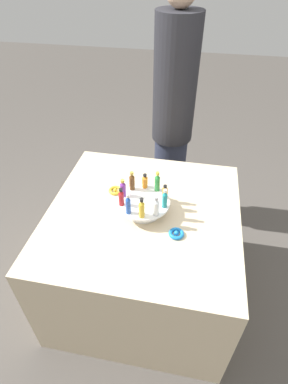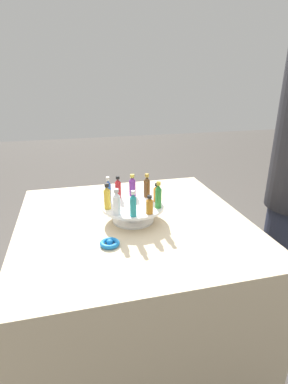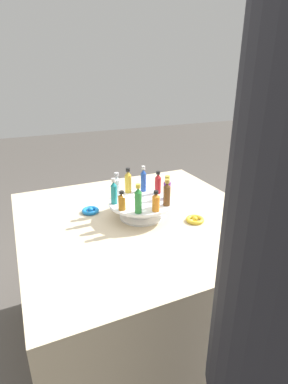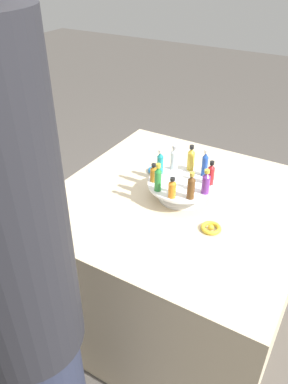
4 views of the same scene
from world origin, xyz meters
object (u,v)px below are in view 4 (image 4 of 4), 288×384
object	(u,v)px
bottle_gold	(191,159)
bottle_teal	(160,162)
bottle_clear	(174,158)
ribbon_bow_gold	(211,228)
display_stand	(181,188)
bottle_brown	(191,187)
ribbon_bow_blue	(156,170)
bottle_green	(158,178)
bottle_red	(211,174)
bottle_purple	(206,182)
bottle_blue	(205,164)
bottle_orange	(172,188)
person_figure	(22,299)
bottle_amber	(154,173)

from	to	relation	value
bottle_gold	bottle_teal	size ratio (longest dim) A/B	1.04
bottle_gold	bottle_teal	world-z (taller)	bottle_gold
bottle_clear	ribbon_bow_gold	world-z (taller)	bottle_clear
display_stand	bottle_brown	xyz separation A→B (m)	(-0.09, -0.08, 0.08)
bottle_gold	ribbon_bow_blue	world-z (taller)	bottle_gold
display_stand	bottle_green	size ratio (longest dim) A/B	2.34
bottle_red	bottle_clear	world-z (taller)	bottle_clear
bottle_brown	bottle_teal	bearing A→B (deg)	60.86
bottle_red	bottle_green	world-z (taller)	bottle_green
bottle_brown	bottle_red	xyz separation A→B (m)	(0.14, -0.03, -0.00)
bottle_purple	ribbon_bow_blue	distance (m)	0.38
bottle_purple	bottle_blue	world-z (taller)	bottle_blue
bottle_gold	display_stand	bearing A→B (deg)	-173.14
bottle_green	bottle_orange	bearing A→B (deg)	-101.14
bottle_teal	person_figure	distance (m)	0.88
bottle_green	ribbon_bow_blue	xyz separation A→B (m)	(0.25, 0.14, -0.13)
bottle_orange	bottle_red	size ratio (longest dim) A/B	0.82
bottle_red	bottle_teal	bearing A→B (deg)	96.86
bottle_purple	ribbon_bow_gold	distance (m)	0.19
bottle_purple	bottle_teal	world-z (taller)	bottle_teal
bottle_gold	bottle_clear	size ratio (longest dim) A/B	1.04
bottle_amber	ribbon_bow_gold	size ratio (longest dim) A/B	1.04
bottle_orange	bottle_amber	bearing A→B (deg)	60.86
display_stand	bottle_purple	xyz separation A→B (m)	(-0.02, -0.12, 0.08)
bottle_amber	ribbon_bow_blue	distance (m)	0.24
display_stand	bottle_red	size ratio (longest dim) A/B	2.67
bottle_brown	bottle_green	size ratio (longest dim) A/B	0.95
bottle_gold	ribbon_bow_gold	distance (m)	0.36
bottle_brown	bottle_purple	bearing A→B (deg)	-29.14
bottle_orange	ribbon_bow_gold	xyz separation A→B (m)	(-0.02, -0.19, -0.11)
bottle_amber	person_figure	xyz separation A→B (m)	(-0.80, -0.05, 0.04)
bottle_blue	display_stand	bearing A→B (deg)	150.86
bottle_purple	ribbon_bow_gold	world-z (taller)	bottle_purple
bottle_teal	bottle_amber	world-z (taller)	bottle_teal
bottle_amber	ribbon_bow_gold	bearing A→B (deg)	-106.01
bottle_brown	bottle_teal	world-z (taller)	bottle_brown
bottle_orange	bottle_brown	size ratio (longest dim) A/B	0.76
person_figure	bottle_blue	bearing A→B (deg)	-3.07
bottle_blue	bottle_green	distance (m)	0.24
bottle_green	person_figure	world-z (taller)	person_figure
bottle_blue	person_figure	size ratio (longest dim) A/B	0.07
bottle_brown	bottle_blue	size ratio (longest dim) A/B	0.94
bottle_blue	bottle_gold	bearing A→B (deg)	78.86
bottle_gold	person_figure	world-z (taller)	person_figure
ribbon_bow_blue	bottle_amber	bearing A→B (deg)	-154.50
bottle_blue	bottle_orange	bearing A→B (deg)	168.86
bottle_red	bottle_gold	xyz separation A→B (m)	(0.07, 0.12, 0.01)
bottle_teal	display_stand	bearing A→B (deg)	-101.14
bottle_purple	ribbon_bow_blue	xyz separation A→B (m)	(0.16, 0.32, -0.12)
bottle_red	ribbon_bow_gold	distance (m)	0.24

